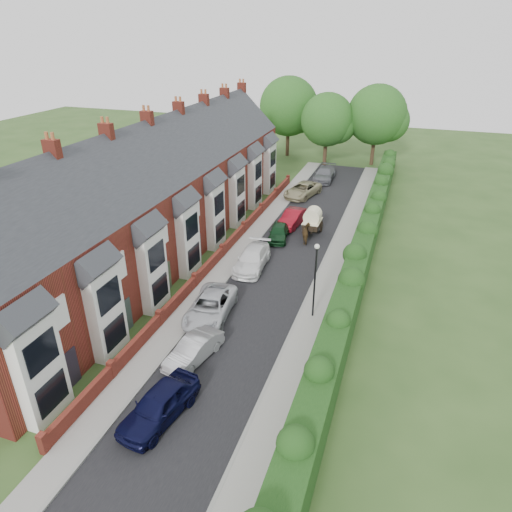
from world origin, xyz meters
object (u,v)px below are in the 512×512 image
(car_silver_a, at_px, (194,350))
(horse, at_px, (307,234))
(car_beige, at_px, (303,190))
(car_silver_b, at_px, (210,307))
(car_red, at_px, (293,218))
(car_navy, at_px, (159,405))
(lamppost, at_px, (315,272))
(car_grey, at_px, (325,174))
(horse_cart, at_px, (313,219))
(car_white, at_px, (252,259))
(car_green, at_px, (279,232))

(car_silver_a, xyz_separation_m, horse, (2.38, 17.20, 0.10))
(car_beige, bearing_deg, car_silver_b, -75.70)
(car_silver_b, distance_m, car_red, 16.30)
(car_navy, distance_m, car_silver_a, 4.35)
(lamppost, relative_size, horse, 2.85)
(lamppost, bearing_deg, car_navy, -115.28)
(lamppost, distance_m, car_grey, 29.54)
(horse_cart, bearing_deg, car_silver_b, -102.20)
(car_navy, xyz_separation_m, car_red, (-0.06, 24.79, -0.06))
(lamppost, distance_m, car_white, 8.17)
(car_silver_b, distance_m, car_grey, 31.09)
(horse, bearing_deg, car_silver_b, 58.48)
(car_silver_a, height_order, car_green, car_green)
(car_silver_b, height_order, horse, horse)
(car_navy, bearing_deg, car_silver_b, 107.96)
(car_white, height_order, horse_cart, horse_cart)
(car_green, height_order, horse_cart, horse_cart)
(car_silver_a, relative_size, car_grey, 0.76)
(horse_cart, bearing_deg, car_silver_a, -97.08)
(lamppost, distance_m, horse_cart, 13.38)
(car_navy, bearing_deg, car_grey, 100.06)
(horse_cart, bearing_deg, car_white, -110.49)
(horse, distance_m, horse_cart, 2.06)
(lamppost, distance_m, horse, 11.62)
(car_grey, bearing_deg, car_navy, -91.07)
(car_green, bearing_deg, car_grey, 79.62)
(car_silver_a, bearing_deg, car_white, 105.19)
(car_navy, relative_size, car_green, 1.18)
(car_navy, height_order, car_green, car_navy)
(car_white, xyz_separation_m, horse, (2.93, 5.88, 0.02))
(car_silver_a, bearing_deg, horse_cart, 95.33)
(car_navy, xyz_separation_m, horse_cart, (2.06, 23.50, 0.61))
(car_white, bearing_deg, car_navy, -90.41)
(car_green, relative_size, horse, 2.17)
(car_silver_a, relative_size, car_silver_b, 0.76)
(car_white, relative_size, car_beige, 0.96)
(lamppost, relative_size, car_silver_b, 0.97)
(lamppost, relative_size, car_white, 1.01)
(car_beige, bearing_deg, horse, -60.04)
(car_navy, bearing_deg, lamppost, 74.78)
(lamppost, xyz_separation_m, car_white, (-5.87, 5.08, -2.55))
(car_white, distance_m, car_red, 9.16)
(car_beige, bearing_deg, car_silver_a, -73.96)
(car_silver_a, height_order, horse_cart, horse_cart)
(car_navy, bearing_deg, car_red, 100.19)
(car_navy, xyz_separation_m, car_silver_b, (-1.18, 8.52, -0.05))
(lamppost, bearing_deg, horse_cart, 102.84)
(car_silver_a, xyz_separation_m, car_green, (-0.10, 17.04, 0.01))
(car_green, height_order, car_grey, car_grey)
(car_silver_a, bearing_deg, lamppost, 62.00)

